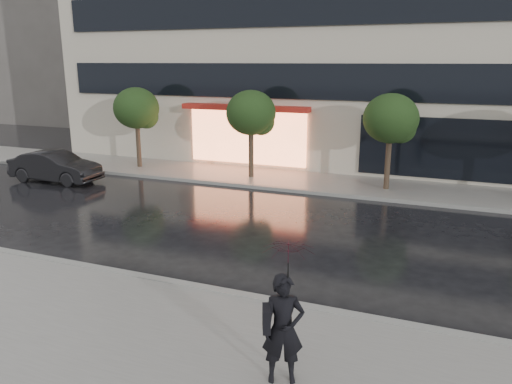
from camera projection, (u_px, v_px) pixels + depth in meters
The scene contains 11 objects.
ground at pixel (210, 273), 12.62m from camera, with size 120.00×120.00×0.00m, color black.
sidewalk_near at pixel (135, 334), 9.69m from camera, with size 60.00×4.50×0.12m, color slate.
sidewalk_far at pixel (317, 182), 21.81m from camera, with size 60.00×3.50×0.12m, color slate.
curb_near at pixel (191, 287), 11.71m from camera, with size 60.00×0.25×0.14m, color gray.
curb_far at pixel (305, 192), 20.23m from camera, with size 60.00×0.25×0.14m, color gray.
bg_building_left at pixel (60, 52), 44.50m from camera, with size 14.00×10.00×12.00m, color #59544F.
tree_far_west at pixel (138, 110), 24.09m from camera, with size 2.20×2.20×3.99m.
tree_mid_west at pixel (253, 114), 21.94m from camera, with size 2.20×2.20×3.99m.
tree_mid_east at pixel (392, 120), 19.78m from camera, with size 2.20×2.20×3.99m.
parked_car at pixel (55, 166), 22.03m from camera, with size 1.45×4.17×1.37m, color black.
pedestrian_with_umbrella at pixel (285, 299), 7.85m from camera, with size 1.07×1.08×2.42m.
Camera 1 is at (5.41, -10.41, 5.21)m, focal length 35.00 mm.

